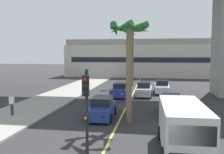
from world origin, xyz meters
TOP-DOWN VIEW (x-y plane):
  - sidewalk_left at (-8.00, 16.00)m, footprint 4.80×80.00m
  - lane_stripe_center at (0.00, 24.00)m, footprint 0.14×56.00m
  - pier_building_backdrop at (0.00, 53.30)m, footprint 31.66×8.04m
  - car_queue_front at (3.84, 19.74)m, footprint 1.84×4.10m
  - car_queue_second at (3.45, 30.61)m, footprint 1.85×4.11m
  - car_queue_third at (1.36, 28.25)m, footprint 1.87×4.12m
  - car_queue_fourth at (-1.40, 17.87)m, footprint 1.92×4.14m
  - car_queue_fifth at (-1.21, 27.33)m, footprint 1.91×4.14m
  - delivery_van at (3.78, 12.13)m, footprint 2.25×5.29m
  - traffic_light_median_near at (-0.14, 8.88)m, footprint 0.24×0.37m
  - traffic_light_median_far at (0.29, 20.67)m, footprint 0.24×0.37m
  - palm_tree_near_median at (-0.67, 37.04)m, footprint 3.22×3.33m
  - palm_tree_mid_median at (0.70, 16.98)m, footprint 2.94×3.04m
  - pedestrian_far_along at (-8.18, 17.02)m, footprint 0.34×0.22m

SIDE VIEW (x-z plane):
  - lane_stripe_center at x=0.00m, z-range 0.00..0.01m
  - sidewalk_left at x=-8.00m, z-range 0.00..0.15m
  - car_queue_front at x=3.84m, z-range -0.06..1.50m
  - car_queue_second at x=3.45m, z-range -0.06..1.50m
  - car_queue_third at x=1.36m, z-range -0.06..1.50m
  - car_queue_fourth at x=-1.40m, z-range -0.06..1.50m
  - car_queue_fifth at x=-1.21m, z-range -0.06..1.50m
  - pedestrian_far_along at x=-8.18m, z-range 0.19..1.81m
  - delivery_van at x=3.78m, z-range 0.11..2.47m
  - traffic_light_median_near at x=-0.14m, z-range 0.61..4.81m
  - traffic_light_median_far at x=0.29m, z-range 0.61..4.81m
  - pier_building_backdrop at x=0.00m, z-range -0.06..7.68m
  - palm_tree_mid_median at x=0.70m, z-range 2.00..9.02m
  - palm_tree_near_median at x=-0.67m, z-range 2.79..11.48m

